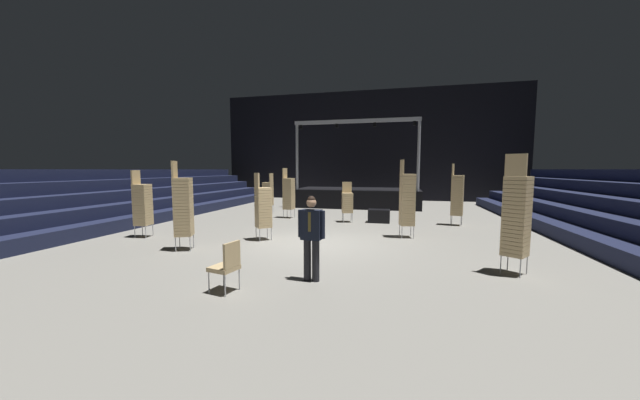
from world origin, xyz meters
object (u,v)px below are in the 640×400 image
Objects in this scene: chair_stack_front_left at (457,195)px; chair_stack_mid_right at (407,199)px; chair_stack_mid_centre at (263,207)px; loose_chair_near_man at (227,264)px; chair_stack_aisle_left at (289,193)px; stage_riser at (358,196)px; chair_stack_rear_right at (347,202)px; chair_stack_mid_left at (183,206)px; chair_stack_rear_centre at (517,215)px; equipment_road_case at (379,216)px; man_with_tie at (311,233)px; chair_stack_rear_left at (268,193)px; chair_stack_front_right at (142,204)px.

chair_stack_mid_right reaches higher than chair_stack_front_left.
loose_chair_near_man is (1.16, -4.29, -0.53)m from chair_stack_mid_centre.
chair_stack_mid_right is at bearing 65.30° from chair_stack_aisle_left.
chair_stack_rear_right is (0.28, -6.04, 0.26)m from stage_riser.
chair_stack_rear_centre is at bearing 67.55° from chair_stack_mid_left.
chair_stack_rear_centre is at bearing -62.66° from equipment_road_case.
chair_stack_rear_left reaches higher than man_with_tie.
chair_stack_mid_centre is 1.25× the size of chair_stack_rear_right.
chair_stack_mid_left is (-8.07, -6.10, 0.00)m from chair_stack_front_left.
chair_stack_mid_left is (-3.39, -11.92, 0.64)m from stage_riser.
stage_riser reaches higher than chair_stack_aisle_left.
equipment_road_case is (7.43, 4.88, -0.83)m from chair_stack_front_right.
chair_stack_rear_right reaches higher than loose_chair_near_man.
chair_stack_rear_left is 11.89m from chair_stack_rear_centre.
loose_chair_near_man is (1.93, -8.97, -0.62)m from chair_stack_aisle_left.
chair_stack_mid_centre is at bearing 27.31° from loose_chair_near_man.
chair_stack_mid_centre is 2.26× the size of loose_chair_near_man.
chair_stack_mid_centre reaches higher than man_with_tie.
equipment_road_case is at bearing 119.11° from chair_stack_mid_left.
loose_chair_near_man is at bearing -16.85° from chair_stack_front_left.
man_with_tie is 10.46m from chair_stack_rear_left.
chair_stack_front_left is 11.60m from chair_stack_front_right.
chair_stack_rear_centre is (2.16, -3.36, 0.00)m from chair_stack_mid_right.
chair_stack_mid_centre is 4.62m from chair_stack_rear_right.
chair_stack_mid_centre is at bearing -159.43° from chair_stack_rear_centre.
equipment_road_case is (4.16, -0.36, -0.88)m from chair_stack_aisle_left.
stage_riser is 6.05m from chair_stack_rear_right.
chair_stack_rear_centre is (0.15, -6.26, 0.04)m from chair_stack_front_left.
chair_stack_front_left is at bearing 0.77° from equipment_road_case.
stage_riser reaches higher than man_with_tie.
chair_stack_front_right is at bearing -150.57° from chair_stack_rear_centre.
man_with_tie reaches higher than loose_chair_near_man.
loose_chair_near_man is (-3.29, -5.75, -0.75)m from chair_stack_mid_right.
equipment_road_case is 0.95× the size of loose_chair_near_man.
chair_stack_mid_right is 1.25× the size of chair_stack_rear_left.
chair_stack_front_left is 4.42m from chair_stack_rear_right.
chair_stack_rear_centre is at bearing 20.74° from chair_stack_mid_right.
chair_stack_front_right reaches higher than man_with_tie.
chair_stack_mid_centre is (1.61, 1.74, -0.17)m from chair_stack_mid_left.
stage_riser is at bearing -174.84° from chair_stack_mid_right.
chair_stack_rear_centre reaches higher than chair_stack_front_left.
chair_stack_rear_left is at bearing -135.38° from chair_stack_mid_right.
chair_stack_front_left is 10.17m from loose_chair_near_man.
stage_riser is 3.29× the size of chair_stack_front_right.
chair_stack_mid_right is at bearing 159.26° from chair_stack_rear_centre.
chair_stack_rear_right is (-0.44, 7.47, -0.11)m from man_with_tie.
man_with_tie is at bearing 77.76° from chair_stack_rear_right.
chair_stack_rear_left is at bearing 164.14° from equipment_road_case.
chair_stack_front_right is 10.73m from chair_stack_rear_centre.
chair_stack_rear_centre reaches higher than chair_stack_rear_right.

